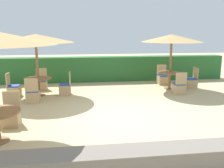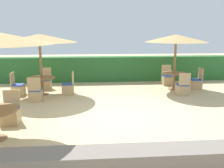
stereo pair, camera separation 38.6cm
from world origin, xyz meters
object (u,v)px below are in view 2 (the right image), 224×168
Objects in this scene: patio_chair_front_left_north at (11,115)px; patio_chair_back_left_south at (36,94)px; parasol_back_right at (176,39)px; round_table_back_left at (42,81)px; patio_chair_back_left_west at (18,89)px; patio_chair_back_left_east at (68,88)px; patio_chair_back_right_east at (196,83)px; patio_chair_back_left_north at (46,83)px; round_table_back_right at (174,77)px; patio_chair_back_right_south at (182,89)px; patio_chair_back_right_north at (167,79)px; parasol_back_left at (39,38)px.

patio_chair_front_left_north is 2.26m from patio_chair_back_left_south.
parasol_back_right is (5.67, 1.44, 1.96)m from patio_chair_back_left_south.
patio_chair_back_left_west is (-0.96, -0.02, -0.30)m from round_table_back_left.
parasol_back_right is at bearing -147.93° from patio_chair_front_left_north.
patio_chair_back_right_east is at bearing -85.39° from patio_chair_back_left_east.
patio_chair_back_left_north reaches higher than round_table_back_right.
round_table_back_right is at bearing 94.20° from patio_chair_back_left_west.
patio_chair_back_right_south is 1.00× the size of patio_chair_back_right_north.
patio_chair_front_left_north is 7.21m from parasol_back_right.
parasol_back_left reaches higher than round_table_back_left.
patio_chair_back_right_south is at bearing -88.24° from round_table_back_right.
patio_chair_back_left_west is (-0.90, 0.95, 0.00)m from patio_chair_back_left_south.
parasol_back_right is 2.20m from patio_chair_back_right_east.
patio_chair_back_right_east is (1.00, -0.02, -1.96)m from parasol_back_right.
parasol_back_right is (5.61, 0.46, 1.66)m from round_table_back_left.
patio_chair_back_left_south and patio_chair_back_right_east have the same top height.
parasol_back_right is at bearing 0.00° from round_table_back_right.
patio_chair_back_left_east is (1.05, -0.01, -2.00)m from parasol_back_left.
parasol_back_right reaches higher than patio_chair_front_left_north.
patio_chair_front_left_north and patio_chair_back_right_east have the same top height.
patio_chair_back_left_east is 1.00× the size of patio_chair_back_left_north.
patio_chair_back_right_north is (-0.01, 0.94, -1.96)m from parasol_back_right.
patio_chair_back_right_south is (5.91, 2.69, 0.00)m from patio_chair_front_left_north.
round_table_back_left is 1.13× the size of patio_chair_back_left_south.
round_table_back_left is at bearing -94.68° from patio_chair_front_left_north.
patio_chair_front_left_north is 1.00× the size of patio_chair_back_right_south.
parasol_back_left is 1.11× the size of parasol_back_right.
round_table_back_left is 1.13× the size of patio_chair_back_left_north.
round_table_back_right is 1.00m from patio_chair_back_right_north.
patio_chair_back_left_east is at bearing -174.12° from parasol_back_right.
round_table_back_right is at bearing 91.76° from patio_chair_back_right_south.
patio_chair_front_left_north is 7.48m from patio_chair_back_right_north.
patio_chair_back_left_south and patio_chair_back_left_west have the same top height.
patio_chair_front_left_north is at bearing -94.68° from parasol_back_left.
patio_chair_front_left_north is 6.49m from patio_chair_back_right_south.
patio_chair_back_left_east is 5.58m from patio_chair_back_right_east.
patio_chair_back_left_south is 1.00× the size of patio_chair_back_left_west.
parasol_back_left is 2.21m from patio_chair_back_left_north.
patio_chair_back_left_west is 0.35× the size of parasol_back_right.
patio_chair_back_left_north is at bearing 89.21° from patio_chair_back_left_south.
patio_chair_back_right_south is at bearing 4.42° from patio_chair_back_left_south.
patio_chair_back_left_north reaches higher than round_table_back_left.
patio_chair_back_left_north is at bearing 174.98° from round_table_back_right.
parasol_back_left is 2.80× the size of round_table_back_left.
patio_chair_back_left_east and patio_chair_back_right_east have the same top height.
round_table_back_right is at bearing 90.31° from patio_chair_back_right_north.
parasol_back_left is 2.22m from patio_chair_back_left_south.
round_table_back_right is 1.08× the size of patio_chair_back_right_east.
patio_chair_front_left_north is 1.00× the size of patio_chair_back_left_south.
patio_chair_front_left_north is at bearing 157.78° from patio_chair_back_left_east.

